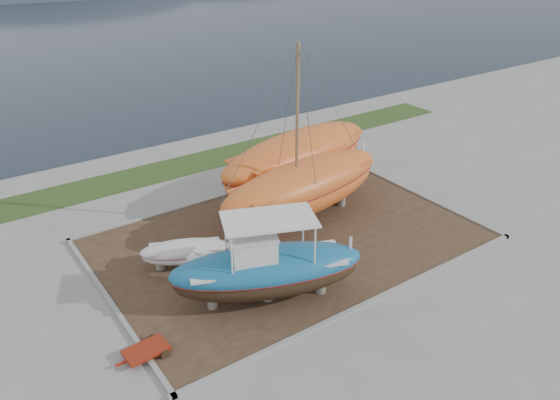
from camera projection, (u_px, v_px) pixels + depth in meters
ground at (341, 278)px, 24.36m from camera, size 140.00×140.00×0.00m
dirt_patch at (289, 239)px, 27.28m from camera, size 18.00×12.00×0.06m
curb_frame at (289, 238)px, 27.26m from camera, size 18.60×12.60×0.15m
grass_strip at (186, 165)px, 35.69m from camera, size 44.00×3.00×0.08m
sea at (11, 39)px, 75.63m from camera, size 260.00×100.00×0.04m
blue_caique at (267, 261)px, 21.99m from camera, size 8.34×5.29×3.84m
white_dinghy at (185, 254)px, 24.84m from camera, size 4.31×3.04×1.21m
orange_sailboat at (305, 138)px, 26.66m from camera, size 10.65×4.29×9.40m
orange_bare_hull at (298, 164)px, 31.11m from camera, size 11.48×5.33×3.62m
red_trailer at (146, 352)px, 19.86m from camera, size 2.43×1.31×0.33m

